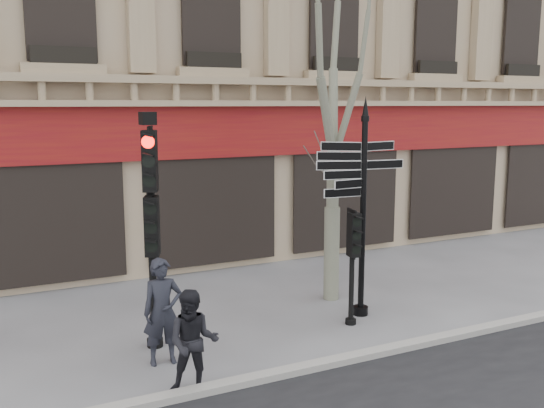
{
  "coord_description": "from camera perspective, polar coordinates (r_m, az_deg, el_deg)",
  "views": [
    {
      "loc": [
        -5.41,
        -9.45,
        4.3
      ],
      "look_at": [
        -0.46,
        0.6,
        2.43
      ],
      "focal_mm": 40.0,
      "sensor_mm": 36.0,
      "label": 1
    }
  ],
  "objects": [
    {
      "name": "plane_tree",
      "position": [
        13.1,
        5.96,
        15.13
      ],
      "size": [
        3.01,
        3.01,
        7.99
      ],
      "color": "gray",
      "rests_on": "ground"
    },
    {
      "name": "pedestrian_b",
      "position": [
        9.28,
        -7.42,
        -12.79
      ],
      "size": [
        0.95,
        0.86,
        1.6
      ],
      "primitive_type": "imported",
      "rotation": [
        0.0,
        0.0,
        -0.4
      ],
      "color": "black",
      "rests_on": "ground"
    },
    {
      "name": "pedestrian_a",
      "position": [
        10.33,
        -10.26,
        -9.93
      ],
      "size": [
        0.69,
        0.48,
        1.8
      ],
      "primitive_type": "imported",
      "rotation": [
        0.0,
        0.0,
        -0.08
      ],
      "color": "black",
      "rests_on": "ground"
    },
    {
      "name": "ground",
      "position": [
        11.71,
        3.38,
        -12.1
      ],
      "size": [
        80.0,
        80.0,
        0.0
      ],
      "primitive_type": "plane",
      "color": "#5E5D62",
      "rests_on": "ground"
    },
    {
      "name": "kerb",
      "position": [
        10.59,
        7.24,
        -14.23
      ],
      "size": [
        80.0,
        0.25,
        0.12
      ],
      "primitive_type": "cube",
      "color": "gray",
      "rests_on": "ground"
    },
    {
      "name": "traffic_signal_secondary",
      "position": [
        11.82,
        7.57,
        -4.03
      ],
      "size": [
        0.42,
        0.33,
        2.24
      ],
      "rotation": [
        0.0,
        0.0,
        -0.17
      ],
      "color": "black",
      "rests_on": "ground"
    },
    {
      "name": "traffic_signal_main",
      "position": [
        10.62,
        -11.38,
        0.21
      ],
      "size": [
        0.55,
        0.48,
        4.16
      ],
      "rotation": [
        0.0,
        0.0,
        -0.39
      ],
      "color": "black",
      "rests_on": "ground"
    },
    {
      "name": "fingerpost",
      "position": [
        12.14,
        8.65,
        3.16
      ],
      "size": [
        2.29,
        2.29,
        4.45
      ],
      "rotation": [
        0.0,
        0.0,
        -0.27
      ],
      "color": "black",
      "rests_on": "ground"
    }
  ]
}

